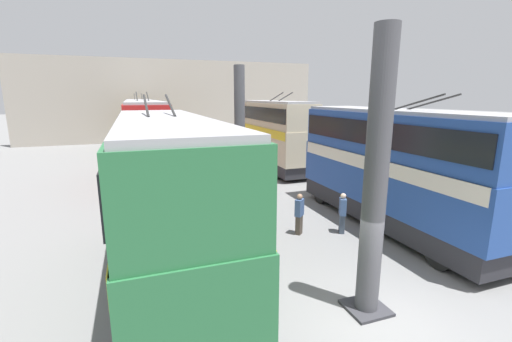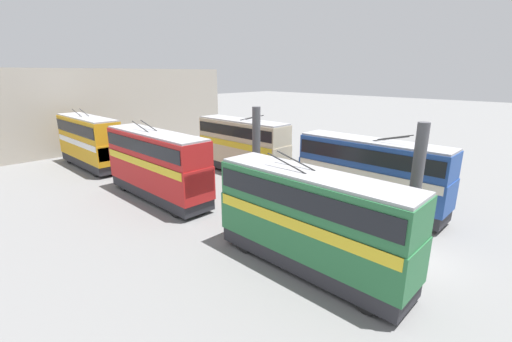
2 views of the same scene
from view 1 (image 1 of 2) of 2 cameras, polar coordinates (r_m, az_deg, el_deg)
The scene contains 12 objects.
ground_plane at distance 9.73m, azimuth 19.99°, elevation -22.61°, with size 240.00×240.00×0.00m, color slate.
depot_back_wall at distance 44.17m, azimuth -13.04°, elevation 11.33°, with size 0.50×36.00×9.80m.
support_column_near at distance 8.73m, azimuth 19.27°, elevation -2.02°, with size 1.04×1.04×7.05m.
support_column_far at distance 18.53m, azimuth -2.72°, elevation 5.96°, with size 1.04×1.04×7.05m.
bus_left_near at distance 15.25m, azimuth 21.87°, elevation 1.48°, with size 10.42×2.54×5.56m.
bus_left_far at distance 26.11m, azimuth 2.95°, elevation 6.73°, with size 9.96×2.54×5.74m.
bus_right_near at distance 9.92m, azimuth -14.63°, elevation -3.69°, with size 10.03×2.54×5.53m.
bus_right_mid at distance 23.61m, azimuth -17.92°, elevation 5.63°, with size 10.66×2.54×5.78m.
bus_right_far at distance 36.51m, azimuth -18.74°, elevation 7.73°, with size 10.03×2.54×5.77m.
person_aisle_midway at distance 13.87m, azimuth 7.23°, elevation -6.97°, with size 0.45×0.48×1.69m.
person_by_left_row at distance 14.32m, azimuth 14.21°, elevation -6.67°, with size 0.48×0.40×1.68m.
oil_drum at distance 14.40m, azimuth -7.63°, elevation -8.33°, with size 0.57×0.57×0.80m.
Camera 1 is at (-5.96, 5.42, 5.46)m, focal length 24.00 mm.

